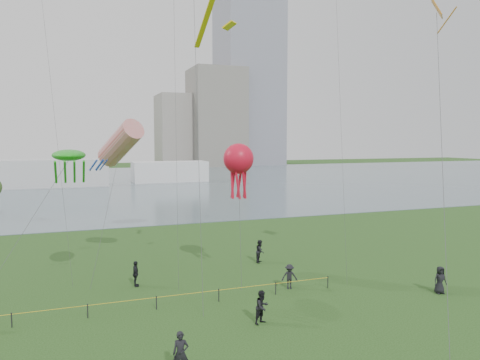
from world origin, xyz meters
name	(u,v)px	position (x,y,z in m)	size (l,w,h in m)	color
lake	(111,183)	(0.00, 100.00, 0.02)	(400.00, 120.00, 0.08)	slate
tower	(249,19)	(62.00, 168.00, 60.00)	(24.00, 24.00, 120.00)	slate
building_mid	(216,118)	(46.00, 162.00, 19.00)	(20.00, 20.00, 38.00)	slate
building_low	(178,130)	(32.00, 168.00, 14.00)	(16.00, 18.00, 28.00)	gray
pavilion_left	(56,173)	(-12.00, 95.00, 3.00)	(22.00, 8.00, 6.00)	silver
pavilion_right	(170,172)	(14.00, 98.00, 2.50)	(18.00, 7.00, 5.00)	silver
fence	(48,313)	(-10.72, 12.30, 0.55)	(24.07, 0.07, 1.05)	black
spectator_a	(262,307)	(0.61, 8.05, 0.95)	(0.92, 0.72, 1.90)	black
spectator_b	(289,277)	(4.81, 13.09, 0.86)	(1.11, 0.64, 1.73)	black
spectator_c	(136,274)	(-5.17, 17.31, 0.91)	(1.07, 0.44, 1.82)	black
spectator_d	(440,280)	(13.89, 8.68, 0.93)	(0.91, 0.59, 1.86)	black
spectator_f	(181,353)	(-5.01, 3.96, 0.97)	(0.71, 0.47, 1.95)	black
spectator_g	(260,251)	(5.61, 20.29, 0.96)	(0.93, 0.72, 1.91)	black
kite_windsock	(120,144)	(-5.54, 21.98, 10.05)	(4.54, 6.84, 11.96)	#3F3F42
kite_creature	(69,156)	(-9.36, 17.01, 9.30)	(6.85, 5.95, 9.72)	#3F3F42
kite_octopus	(239,160)	(2.20, 16.28, 8.91)	(2.21, 3.51, 10.09)	#3F3F42
kite_delta	(438,24)	(12.61, 8.29, 17.60)	(9.74, 12.10, 19.41)	#3F3F42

